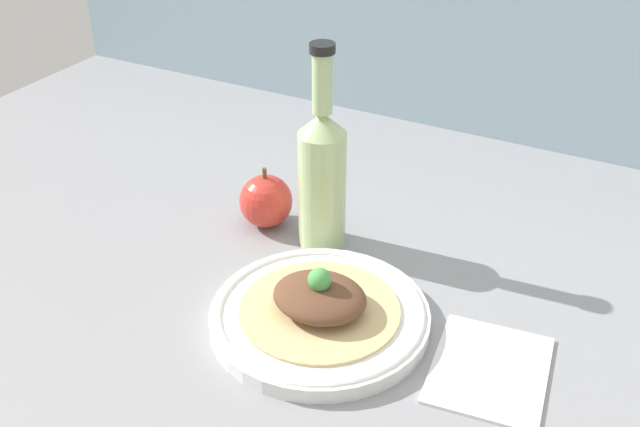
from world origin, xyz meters
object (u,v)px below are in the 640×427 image
Objects in this scene: plated_food at (318,299)px; cider_bottle at (322,173)px; apple at (266,201)px; plate at (318,315)px.

cider_bottle is (-7.83, 16.06, 7.42)cm from plated_food.
plate is at bearing -43.56° from apple.
plated_food reaches higher than plate.
plated_food is 2.11× the size of apple.
apple is at bearing 136.44° from plate.
plate is 23.97cm from apple.
cider_bottle reaches higher than apple.
plate is 2.42cm from plated_food.
cider_bottle reaches higher than plated_food.
cider_bottle is at bearing 116.00° from plated_food.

